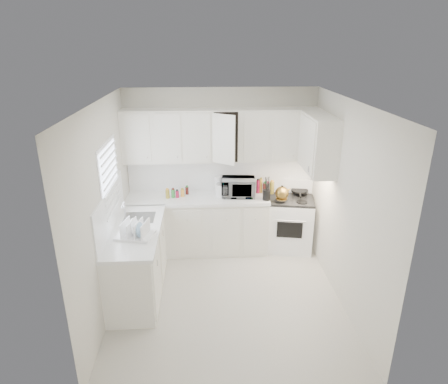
{
  "coord_description": "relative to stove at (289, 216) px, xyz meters",
  "views": [
    {
      "loc": [
        -0.29,
        -4.45,
        3.23
      ],
      "look_at": [
        0.0,
        0.7,
        1.25
      ],
      "focal_mm": 31.36,
      "sensor_mm": 36.0,
      "label": 1
    }
  ],
  "objects": [
    {
      "name": "ceiling",
      "position": [
        -1.1,
        -1.3,
        2.03
      ],
      "size": [
        3.2,
        3.2,
        0.0
      ],
      "primitive_type": "plane",
      "rotation": [
        3.14,
        0.0,
        0.0
      ],
      "color": "white",
      "rests_on": "ground"
    },
    {
      "name": "spice_left_0",
      "position": [
        -1.95,
        0.12,
        0.45
      ],
      "size": [
        0.06,
        0.06,
        0.13
      ],
      "primitive_type": "cylinder",
      "color": "olive",
      "rests_on": "countertop_back"
    },
    {
      "name": "frying_pan",
      "position": [
        0.18,
        0.16,
        0.4
      ],
      "size": [
        0.36,
        0.51,
        0.04
      ],
      "primitive_type": null,
      "rotation": [
        0.0,
        0.0,
        -0.18
      ],
      "color": "black",
      "rests_on": "stove"
    },
    {
      "name": "countertop_back",
      "position": [
        -1.49,
        -0.01,
        0.36
      ],
      "size": [
        2.24,
        0.64,
        0.05
      ],
      "primitive_type": "cube",
      "color": "white",
      "rests_on": "lower_cabinets_back"
    },
    {
      "name": "rice_cooker",
      "position": [
        -1.09,
        0.04,
        0.49
      ],
      "size": [
        0.26,
        0.26,
        0.23
      ],
      "primitive_type": null,
      "rotation": [
        0.0,
        0.0,
        0.19
      ],
      "color": "white",
      "rests_on": "countertop_back"
    },
    {
      "name": "wall_left",
      "position": [
        -2.6,
        -1.3,
        0.73
      ],
      "size": [
        0.0,
        3.2,
        3.2
      ],
      "primitive_type": "plane",
      "rotation": [
        1.57,
        0.0,
        1.57
      ],
      "color": "silver",
      "rests_on": "ground"
    },
    {
      "name": "lower_cabinets_left",
      "position": [
        -2.3,
        -1.1,
        -0.12
      ],
      "size": [
        0.6,
        1.6,
        0.9
      ],
      "primitive_type": null,
      "color": "silver",
      "rests_on": "floor"
    },
    {
      "name": "backsplash_back",
      "position": [
        -1.1,
        0.29,
        0.66
      ],
      "size": [
        2.98,
        0.02,
        0.55
      ],
      "primitive_type": "cube",
      "color": "white",
      "rests_on": "wall_back"
    },
    {
      "name": "spice_left_3",
      "position": [
        -1.73,
        0.03,
        0.45
      ],
      "size": [
        0.06,
        0.06,
        0.13
      ],
      "primitive_type": "cylinder",
      "color": "gold",
      "rests_on": "countertop_back"
    },
    {
      "name": "upper_cabinets_back",
      "position": [
        -1.1,
        0.14,
        0.93
      ],
      "size": [
        3.0,
        0.33,
        0.8
      ],
      "primitive_type": null,
      "color": "silver",
      "rests_on": "wall_back"
    },
    {
      "name": "sauce_right_4",
      "position": [
        -0.3,
        0.16,
        0.48
      ],
      "size": [
        0.06,
        0.06,
        0.19
      ],
      "primitive_type": "cylinder",
      "color": "olive",
      "rests_on": "countertop_back"
    },
    {
      "name": "upper_cabinets_right",
      "position": [
        0.23,
        -0.48,
        0.93
      ],
      "size": [
        0.33,
        0.9,
        0.8
      ],
      "primitive_type": null,
      "color": "silver",
      "rests_on": "wall_right"
    },
    {
      "name": "spice_left_2",
      "position": [
        -1.8,
        0.12,
        0.45
      ],
      "size": [
        0.06,
        0.06,
        0.13
      ],
      "primitive_type": "cylinder",
      "color": "#A41539",
      "rests_on": "countertop_back"
    },
    {
      "name": "countertop_left",
      "position": [
        -2.29,
        -1.1,
        0.36
      ],
      "size": [
        0.64,
        1.62,
        0.05
      ],
      "primitive_type": "cube",
      "color": "white",
      "rests_on": "lower_cabinets_left"
    },
    {
      "name": "tea_kettle",
      "position": [
        -0.18,
        -0.16,
        0.49
      ],
      "size": [
        0.3,
        0.26,
        0.24
      ],
      "primitive_type": null,
      "rotation": [
        0.0,
        0.0,
        0.17
      ],
      "color": "olive",
      "rests_on": "stove"
    },
    {
      "name": "lower_cabinets_back",
      "position": [
        -1.49,
        0.0,
        -0.12
      ],
      "size": [
        2.22,
        0.6,
        0.9
      ],
      "primitive_type": null,
      "color": "silver",
      "rests_on": "floor"
    },
    {
      "name": "sauce_right_3",
      "position": [
        -0.36,
        0.1,
        0.48
      ],
      "size": [
        0.06,
        0.06,
        0.19
      ],
      "primitive_type": "cylinder",
      "color": "black",
      "rests_on": "countertop_back"
    },
    {
      "name": "sauce_right_1",
      "position": [
        -0.47,
        0.1,
        0.48
      ],
      "size": [
        0.06,
        0.06,
        0.19
      ],
      "primitive_type": "cylinder",
      "color": "gold",
      "rests_on": "countertop_back"
    },
    {
      "name": "wall_front",
      "position": [
        -1.1,
        -2.9,
        0.73
      ],
      "size": [
        3.0,
        0.0,
        3.0
      ],
      "primitive_type": "plane",
      "rotation": [
        -1.57,
        0.0,
        0.0
      ],
      "color": "silver",
      "rests_on": "ground"
    },
    {
      "name": "sauce_right_0",
      "position": [
        -0.52,
        0.16,
        0.48
      ],
      "size": [
        0.06,
        0.06,
        0.19
      ],
      "primitive_type": "cylinder",
      "color": "#A41539",
      "rests_on": "countertop_back"
    },
    {
      "name": "spice_left_4",
      "position": [
        -1.65,
        0.12,
        0.45
      ],
      "size": [
        0.06,
        0.06,
        0.13
      ],
      "primitive_type": "cylinder",
      "color": "#4E1916",
      "rests_on": "countertop_back"
    },
    {
      "name": "spice_left_1",
      "position": [
        -1.88,
        0.03,
        0.45
      ],
      "size": [
        0.06,
        0.06,
        0.13
      ],
      "primitive_type": "cylinder",
      "color": "#2A8032",
      "rests_on": "countertop_back"
    },
    {
      "name": "dish_rack",
      "position": [
        -2.26,
        -1.32,
        0.5
      ],
      "size": [
        0.51,
        0.42,
        0.24
      ],
      "primitive_type": null,
      "rotation": [
        0.0,
        0.0,
        -0.22
      ],
      "color": "white",
      "rests_on": "countertop_left"
    },
    {
      "name": "backsplash_left",
      "position": [
        -2.59,
        -1.1,
        0.66
      ],
      "size": [
        0.02,
        1.6,
        0.55
      ],
      "primitive_type": "cube",
      "color": "white",
      "rests_on": "wall_left"
    },
    {
      "name": "microwave",
      "position": [
        -0.85,
        0.01,
        0.56
      ],
      "size": [
        0.54,
        0.33,
        0.35
      ],
      "primitive_type": "imported",
      "rotation": [
        0.0,
        0.0,
        -0.08
      ],
      "color": "gray",
      "rests_on": "countertop_back"
    },
    {
      "name": "paper_towel",
      "position": [
        -1.15,
        0.18,
        0.52
      ],
      "size": [
        0.12,
        0.12,
        0.27
      ],
      "primitive_type": "cylinder",
      "color": "white",
      "rests_on": "countertop_back"
    },
    {
      "name": "floor",
      "position": [
        -1.1,
        -1.3,
        -0.57
      ],
      "size": [
        3.2,
        3.2,
        0.0
      ],
      "primitive_type": "plane",
      "color": "beige",
      "rests_on": "ground"
    },
    {
      "name": "window_blinds",
      "position": [
        -2.58,
        -0.95,
        0.98
      ],
      "size": [
        0.06,
        0.96,
        1.06
      ],
      "primitive_type": null,
      "color": "white",
      "rests_on": "wall_left"
    },
    {
      "name": "wall_back",
      "position": [
        -1.1,
        0.3,
        0.73
      ],
      "size": [
        3.0,
        0.0,
        3.0
      ],
      "primitive_type": "plane",
      "rotation": [
        1.57,
        0.0,
        0.0
      ],
      "color": "silver",
      "rests_on": "ground"
    },
    {
      "name": "utensil_crock",
      "position": [
        -0.42,
        -0.19,
        0.58
      ],
      "size": [
        0.14,
        0.14,
        0.39
      ],
      "primitive_type": null,
      "rotation": [
        0.0,
        0.0,
        0.07
      ],
      "color": "black",
      "rests_on": "countertop_back"
    },
    {
      "name": "sink",
      "position": [
        -2.29,
        -0.75,
        0.5
      ],
      "size": [
        0.42,
        0.38,
        0.3
      ],
      "primitive_type": null,
      "color": "gray",
      "rests_on": "countertop_left"
    },
    {
      "name": "wall_right",
      "position": [
        0.4,
        -1.3,
        0.73
      ],
      "size": [
        0.0,
        3.2,
        3.2
      ],
      "primitive_type": "plane",
      "rotation": [
        1.57,
        0.0,
        -1.57
      ],
      "color": "silver",
      "rests_on": "ground"
    },
    {
      "name": "stove",
      "position": [
        0.0,
        0.0,
        0.0
      ],
      "size": [
        0.84,
        0.73,
        1.14
      ],
      "primitive_type": null,
      "rotation": [
        0.0,
        0.0,
        -0.18
      ],
      "color": "white",
      "rests_on": "floor"
    },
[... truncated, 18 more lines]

